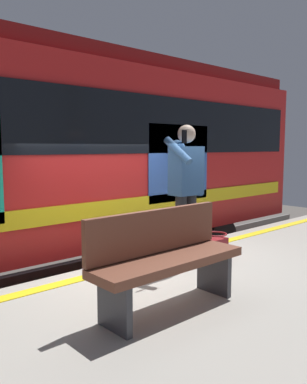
{
  "coord_description": "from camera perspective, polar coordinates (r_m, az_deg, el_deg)",
  "views": [
    {
      "loc": [
        3.2,
        4.02,
        2.45
      ],
      "look_at": [
        -0.16,
        0.3,
        1.88
      ],
      "focal_mm": 36.75,
      "sensor_mm": 36.0,
      "label": 1
    }
  ],
  "objects": [
    {
      "name": "train_carriage",
      "position": [
        6.71,
        -16.41,
        6.04
      ],
      "size": [
        10.53,
        2.85,
        3.78
      ],
      "color": "red",
      "rests_on": "ground"
    },
    {
      "name": "safety_line",
      "position": [
        5.12,
        -1.38,
        -10.15
      ],
      "size": [
        13.87,
        0.16,
        0.01
      ],
      "primitive_type": "cube",
      "color": "yellow",
      "rests_on": "platform"
    },
    {
      "name": "passenger",
      "position": [
        4.86,
        4.7,
        1.3
      ],
      "size": [
        0.57,
        0.55,
        1.74
      ],
      "color": "#262628",
      "rests_on": "platform"
    },
    {
      "name": "platform",
      "position": [
        4.05,
        21.29,
        -22.95
      ],
      "size": [
        14.15,
        5.0,
        0.98
      ],
      "primitive_type": "cube",
      "color": "#9E998E",
      "rests_on": "ground"
    },
    {
      "name": "bench",
      "position": [
        3.62,
        1.7,
        -9.23
      ],
      "size": [
        1.56,
        0.44,
        0.9
      ],
      "color": "brown",
      "rests_on": "platform"
    },
    {
      "name": "ground_plane",
      "position": [
        5.69,
        -3.44,
        -19.02
      ],
      "size": [
        24.08,
        24.08,
        0.0
      ],
      "primitive_type": "plane",
      "color": "#4C4742"
    },
    {
      "name": "track_rail_far",
      "position": [
        7.85,
        -16.33,
        -11.35
      ],
      "size": [
        18.39,
        0.08,
        0.16
      ],
      "primitive_type": "cube",
      "color": "slate",
      "rests_on": "ground"
    },
    {
      "name": "handbag",
      "position": [
        5.22,
        9.01,
        -8.05
      ],
      "size": [
        0.32,
        0.29,
        0.37
      ],
      "color": "maroon",
      "rests_on": "platform"
    },
    {
      "name": "track_rail_near",
      "position": [
        6.65,
        -10.75,
        -14.5
      ],
      "size": [
        18.39,
        0.08,
        0.16
      ],
      "primitive_type": "cube",
      "color": "slate",
      "rests_on": "ground"
    }
  ]
}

